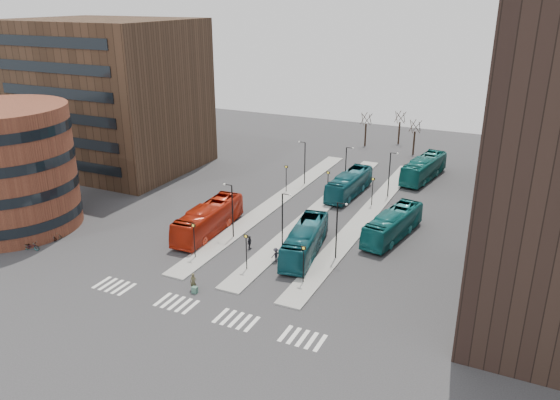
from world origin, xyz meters
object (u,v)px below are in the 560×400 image
at_px(teal_bus_a, 305,240).
at_px(bicycle_far, 55,235).
at_px(teal_bus_b, 349,184).
at_px(commuter_b, 250,243).
at_px(suitcase, 195,290).
at_px(bicycle_mid, 50,237).
at_px(bicycle_near, 31,246).
at_px(commuter_a, 196,229).
at_px(red_bus, 208,219).
at_px(commuter_c, 276,255).
at_px(teal_bus_c, 393,225).
at_px(teal_bus_d, 424,168).
at_px(traveller, 193,282).

distance_m(teal_bus_a, bicycle_far, 27.65).
bearing_deg(bicycle_far, teal_bus_b, -56.90).
bearing_deg(commuter_b, teal_bus_a, -80.22).
relative_size(suitcase, bicycle_mid, 0.41).
height_order(bicycle_near, bicycle_mid, bicycle_near).
bearing_deg(commuter_a, teal_bus_b, -95.03).
distance_m(suitcase, red_bus, 13.43).
xyz_separation_m(suitcase, commuter_c, (3.88, 8.75, 0.43)).
distance_m(commuter_c, bicycle_far, 24.98).
distance_m(teal_bus_b, teal_bus_c, 14.04).
bearing_deg(teal_bus_d, red_bus, -112.47).
distance_m(teal_bus_b, commuter_b, 20.83).
xyz_separation_m(red_bus, bicycle_near, (-14.39, -11.94, -1.18)).
bearing_deg(red_bus, traveller, -66.19).
xyz_separation_m(red_bus, bicycle_mid, (-14.39, -9.43, -1.20)).
bearing_deg(commuter_b, bicycle_far, 104.14).
bearing_deg(commuter_c, commuter_b, -75.74).
bearing_deg(bicycle_far, bicycle_mid, 165.07).
bearing_deg(teal_bus_d, teal_bus_b, -115.83).
bearing_deg(bicycle_far, commuter_a, -75.95).
bearing_deg(commuter_b, commuter_c, -114.52).
xyz_separation_m(teal_bus_a, bicycle_mid, (-26.31, -9.10, -1.11)).
height_order(teal_bus_b, commuter_a, teal_bus_b).
distance_m(traveller, commuter_a, 12.15).
relative_size(teal_bus_a, teal_bus_b, 1.00).
height_order(traveller, commuter_b, traveller).
height_order(teal_bus_b, traveller, teal_bus_b).
relative_size(suitcase, bicycle_far, 0.40).
relative_size(suitcase, red_bus, 0.05).
bearing_deg(commuter_c, teal_bus_d, -159.23).
bearing_deg(bicycle_mid, teal_bus_c, -74.55).
relative_size(red_bus, commuter_c, 8.01).
relative_size(red_bus, commuter_a, 7.26).
height_order(commuter_a, bicycle_near, commuter_a).
height_order(teal_bus_a, teal_bus_b, teal_bus_a).
relative_size(teal_bus_a, commuter_b, 7.41).
height_order(commuter_a, bicycle_mid, commuter_a).
distance_m(teal_bus_a, bicycle_near, 28.77).
relative_size(traveller, bicycle_far, 1.08).
xyz_separation_m(suitcase, bicycle_far, (-20.47, 3.14, 0.10)).
distance_m(teal_bus_d, commuter_c, 33.84).
distance_m(commuter_c, bicycle_near, 25.88).
xyz_separation_m(teal_bus_b, teal_bus_d, (7.58, 11.11, 0.11)).
bearing_deg(teal_bus_a, bicycle_mid, -170.11).
relative_size(commuter_c, bicycle_mid, 0.99).
xyz_separation_m(teal_bus_c, commuter_c, (-9.07, -10.83, -0.80)).
bearing_deg(teal_bus_a, commuter_b, -174.85).
bearing_deg(teal_bus_d, bicycle_far, -121.46).
xyz_separation_m(suitcase, commuter_a, (-6.94, 10.64, 0.51)).
distance_m(suitcase, teal_bus_d, 43.29).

